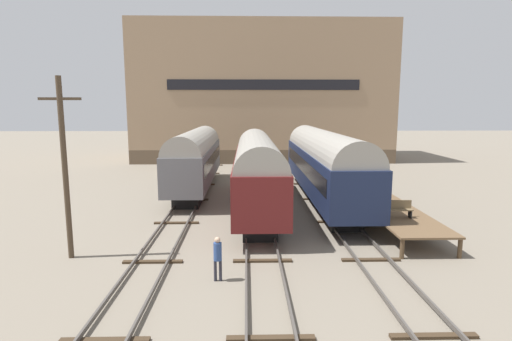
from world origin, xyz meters
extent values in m
plane|color=slate|center=(0.00, 0.00, 0.00)|extent=(200.00, 200.00, 0.00)
cube|color=#4C4742|center=(-5.53, 0.00, 0.18)|extent=(0.08, 60.00, 0.16)
cube|color=#4C4742|center=(-4.10, 0.00, 0.18)|extent=(0.08, 60.00, 0.16)
cube|color=#3D2D1E|center=(-4.82, -9.00, 0.05)|extent=(2.60, 0.24, 0.10)
cube|color=#3D2D1E|center=(-4.82, -3.00, 0.05)|extent=(2.60, 0.24, 0.10)
cube|color=#3D2D1E|center=(-4.82, 3.00, 0.05)|extent=(2.60, 0.24, 0.10)
cube|color=#3D2D1E|center=(-4.82, 9.00, 0.05)|extent=(2.60, 0.24, 0.10)
cube|color=#3D2D1E|center=(-4.82, 15.00, 0.05)|extent=(2.60, 0.24, 0.10)
cube|color=#3D2D1E|center=(-4.82, 21.00, 0.05)|extent=(2.60, 0.24, 0.10)
cube|color=#3D2D1E|center=(-4.82, 27.00, 0.05)|extent=(2.60, 0.24, 0.10)
cube|color=#4C4742|center=(-0.72, 0.00, 0.18)|extent=(0.08, 60.00, 0.16)
cube|color=#4C4742|center=(0.72, 0.00, 0.18)|extent=(0.08, 60.00, 0.16)
cube|color=#3D2D1E|center=(0.00, -9.00, 0.05)|extent=(2.60, 0.24, 0.10)
cube|color=#3D2D1E|center=(0.00, -3.00, 0.05)|extent=(2.60, 0.24, 0.10)
cube|color=#3D2D1E|center=(0.00, 3.00, 0.05)|extent=(2.60, 0.24, 0.10)
cube|color=#3D2D1E|center=(0.00, 9.00, 0.05)|extent=(2.60, 0.24, 0.10)
cube|color=#3D2D1E|center=(0.00, 15.00, 0.05)|extent=(2.60, 0.24, 0.10)
cube|color=#3D2D1E|center=(0.00, 21.00, 0.05)|extent=(2.60, 0.24, 0.10)
cube|color=#3D2D1E|center=(0.00, 27.00, 0.05)|extent=(2.60, 0.24, 0.10)
cube|color=#4C4742|center=(4.10, 0.00, 0.18)|extent=(0.08, 60.00, 0.16)
cube|color=#4C4742|center=(5.53, 0.00, 0.18)|extent=(0.08, 60.00, 0.16)
cube|color=#3D2D1E|center=(4.82, -9.00, 0.05)|extent=(2.60, 0.24, 0.10)
cube|color=#3D2D1E|center=(4.82, -3.00, 0.05)|extent=(2.60, 0.24, 0.10)
cube|color=#3D2D1E|center=(4.82, 3.00, 0.05)|extent=(2.60, 0.24, 0.10)
cube|color=#3D2D1E|center=(4.82, 9.00, 0.05)|extent=(2.60, 0.24, 0.10)
cube|color=#3D2D1E|center=(4.82, 15.00, 0.05)|extent=(2.60, 0.24, 0.10)
cube|color=#3D2D1E|center=(4.82, 21.00, 0.05)|extent=(2.60, 0.24, 0.10)
cube|color=#3D2D1E|center=(4.82, 27.00, 0.05)|extent=(2.60, 0.24, 0.10)
cube|color=black|center=(0.00, 11.40, 0.50)|extent=(1.80, 2.40, 1.00)
cube|color=black|center=(0.00, 0.72, 0.50)|extent=(1.80, 2.40, 1.00)
cube|color=#5B1919|center=(0.00, 6.06, 2.32)|extent=(2.85, 16.44, 2.64)
cube|color=black|center=(0.00, 6.06, 2.64)|extent=(2.89, 15.12, 0.95)
cylinder|color=gray|center=(0.00, 6.06, 3.64)|extent=(2.71, 16.11, 2.71)
cube|color=black|center=(-4.82, 17.69, 0.50)|extent=(1.80, 2.40, 1.00)
cube|color=black|center=(-4.82, 7.48, 0.50)|extent=(1.80, 2.40, 1.00)
cube|color=slate|center=(-4.82, 12.59, 2.32)|extent=(2.81, 15.71, 2.64)
cube|color=black|center=(-4.82, 12.59, 2.64)|extent=(2.85, 14.45, 0.95)
cylinder|color=gray|center=(-4.82, 12.59, 3.64)|extent=(2.67, 15.40, 2.67)
cube|color=black|center=(4.82, 14.59, 0.50)|extent=(1.80, 2.40, 1.00)
cube|color=black|center=(4.82, 2.25, 0.50)|extent=(1.80, 2.40, 1.00)
cube|color=#192342|center=(4.82, 8.42, 2.36)|extent=(2.99, 18.99, 2.72)
cube|color=black|center=(4.82, 8.42, 2.68)|extent=(3.03, 17.47, 0.98)
cylinder|color=gray|center=(4.82, 8.42, 3.72)|extent=(2.84, 18.61, 2.84)
cube|color=brown|center=(7.60, 2.73, 0.96)|extent=(2.93, 11.30, 0.10)
cylinder|color=brown|center=(6.28, -2.77, 0.45)|extent=(0.20, 0.20, 0.91)
cylinder|color=brown|center=(8.91, -2.77, 0.45)|extent=(0.20, 0.20, 0.91)
cylinder|color=brown|center=(6.28, 8.23, 0.45)|extent=(0.20, 0.20, 0.91)
cylinder|color=brown|center=(8.91, 8.23, 0.45)|extent=(0.20, 0.20, 0.91)
cylinder|color=brown|center=(6.28, 2.73, 0.45)|extent=(0.20, 0.20, 0.91)
cylinder|color=brown|center=(8.91, 2.73, 0.45)|extent=(0.20, 0.20, 0.91)
cube|color=brown|center=(7.29, 0.39, 1.44)|extent=(1.40, 0.40, 0.06)
cube|color=brown|center=(7.29, 0.56, 1.69)|extent=(1.40, 0.06, 0.45)
cube|color=black|center=(6.70, 0.39, 1.21)|extent=(0.06, 0.40, 0.40)
cube|color=black|center=(7.89, 0.39, 1.21)|extent=(0.06, 0.40, 0.40)
cylinder|color=#282833|center=(-1.92, -4.91, 0.42)|extent=(0.12, 0.12, 0.85)
cylinder|color=#282833|center=(-1.72, -4.91, 0.42)|extent=(0.12, 0.12, 0.85)
cylinder|color=navy|center=(-1.82, -4.91, 1.20)|extent=(0.32, 0.32, 0.71)
sphere|color=tan|center=(-1.82, -4.91, 1.67)|extent=(0.23, 0.23, 0.23)
cylinder|color=#473828|center=(-8.66, -2.26, 4.03)|extent=(0.24, 0.24, 8.07)
cube|color=#473828|center=(-8.66, -2.26, 7.10)|extent=(1.80, 0.12, 0.12)
cube|color=brown|center=(1.36, 35.04, 0.86)|extent=(32.35, 13.82, 1.71)
cube|color=#9E7F60|center=(1.36, 35.04, 9.43)|extent=(32.35, 13.82, 15.43)
cube|color=black|center=(1.36, 28.08, 9.43)|extent=(22.65, 0.10, 1.20)
camera|label=1|loc=(-0.69, -19.73, 6.70)|focal=28.00mm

